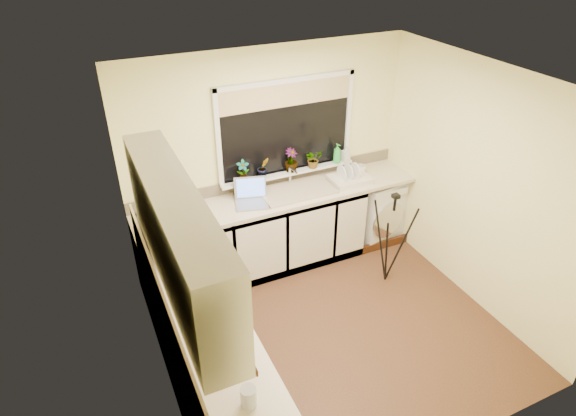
# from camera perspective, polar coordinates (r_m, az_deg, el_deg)

# --- Properties ---
(floor) EXTENTS (3.20, 3.20, 0.00)m
(floor) POSITION_cam_1_polar(r_m,az_deg,el_deg) (5.05, 4.92, -13.70)
(floor) COLOR brown
(floor) RESTS_ON ground
(ceiling) EXTENTS (3.20, 3.20, 0.00)m
(ceiling) POSITION_cam_1_polar(r_m,az_deg,el_deg) (3.76, 6.62, 13.85)
(ceiling) COLOR white
(ceiling) RESTS_ON ground
(wall_back) EXTENTS (3.20, 0.00, 3.20)m
(wall_back) POSITION_cam_1_polar(r_m,az_deg,el_deg) (5.45, -2.22, 5.85)
(wall_back) COLOR #FFFAAA
(wall_back) RESTS_ON ground
(wall_front) EXTENTS (3.20, 0.00, 3.20)m
(wall_front) POSITION_cam_1_polar(r_m,az_deg,el_deg) (3.38, 18.77, -14.64)
(wall_front) COLOR #FFFAAA
(wall_front) RESTS_ON ground
(wall_left) EXTENTS (0.00, 3.00, 3.00)m
(wall_left) POSITION_cam_1_polar(r_m,az_deg,el_deg) (3.86, -15.64, -7.41)
(wall_left) COLOR #FFFAAA
(wall_left) RESTS_ON ground
(wall_right) EXTENTS (0.00, 3.00, 3.00)m
(wall_right) POSITION_cam_1_polar(r_m,az_deg,el_deg) (5.19, 21.18, 2.20)
(wall_right) COLOR #FFFAAA
(wall_right) RESTS_ON ground
(base_cabinet_back) EXTENTS (2.55, 0.60, 0.86)m
(base_cabinet_back) POSITION_cam_1_polar(r_m,az_deg,el_deg) (5.51, -3.95, -3.50)
(base_cabinet_back) COLOR silver
(base_cabinet_back) RESTS_ON floor
(base_cabinet_left) EXTENTS (0.54, 2.40, 0.86)m
(base_cabinet_left) POSITION_cam_1_polar(r_m,az_deg,el_deg) (4.21, -9.06, -17.31)
(base_cabinet_left) COLOR silver
(base_cabinet_left) RESTS_ON floor
(worktop_back) EXTENTS (3.20, 0.60, 0.04)m
(worktop_back) POSITION_cam_1_polar(r_m,az_deg,el_deg) (5.37, -0.89, 1.28)
(worktop_back) COLOR beige
(worktop_back) RESTS_ON base_cabinet_back
(worktop_left) EXTENTS (0.60, 2.40, 0.04)m
(worktop_left) POSITION_cam_1_polar(r_m,az_deg,el_deg) (3.89, -9.61, -12.90)
(worktop_left) COLOR beige
(worktop_left) RESTS_ON base_cabinet_left
(upper_cabinet) EXTENTS (0.28, 1.90, 0.70)m
(upper_cabinet) POSITION_cam_1_polar(r_m,az_deg,el_deg) (3.18, -12.69, -3.28)
(upper_cabinet) COLOR silver
(upper_cabinet) RESTS_ON wall_left
(splashback_left) EXTENTS (0.02, 2.40, 0.45)m
(splashback_left) POSITION_cam_1_polar(r_m,az_deg,el_deg) (3.69, -14.31, -11.27)
(splashback_left) COLOR beige
(splashback_left) RESTS_ON wall_left
(splashback_back) EXTENTS (3.20, 0.02, 0.14)m
(splashback_back) POSITION_cam_1_polar(r_m,az_deg,el_deg) (5.56, -2.12, 3.43)
(splashback_back) COLOR beige
(splashback_back) RESTS_ON wall_back
(window_glass) EXTENTS (1.50, 0.02, 1.00)m
(window_glass) POSITION_cam_1_polar(r_m,az_deg,el_deg) (5.39, -0.24, 9.30)
(window_glass) COLOR black
(window_glass) RESTS_ON wall_back
(window_blind) EXTENTS (1.50, 0.02, 0.25)m
(window_blind) POSITION_cam_1_polar(r_m,az_deg,el_deg) (5.24, -0.13, 13.02)
(window_blind) COLOR tan
(window_blind) RESTS_ON wall_back
(windowsill) EXTENTS (1.60, 0.14, 0.03)m
(windowsill) POSITION_cam_1_polar(r_m,az_deg,el_deg) (5.55, 0.01, 4.17)
(windowsill) COLOR white
(windowsill) RESTS_ON wall_back
(sink) EXTENTS (0.82, 0.46, 0.03)m
(sink) POSITION_cam_1_polar(r_m,az_deg,el_deg) (5.43, 1.03, 2.02)
(sink) COLOR tan
(sink) RESTS_ON worktop_back
(faucet) EXTENTS (0.03, 0.03, 0.24)m
(faucet) POSITION_cam_1_polar(r_m,az_deg,el_deg) (5.52, 0.23, 3.82)
(faucet) COLOR silver
(faucet) RESTS_ON worktop_back
(washing_machine) EXTENTS (0.66, 0.64, 0.81)m
(washing_machine) POSITION_cam_1_polar(r_m,az_deg,el_deg) (6.20, 10.04, 0.09)
(washing_machine) COLOR white
(washing_machine) RESTS_ON floor
(laptop) EXTENTS (0.41, 0.39, 0.25)m
(laptop) POSITION_cam_1_polar(r_m,az_deg,el_deg) (5.22, -4.32, 1.34)
(laptop) COLOR gray
(laptop) RESTS_ON worktop_back
(kettle) EXTENTS (0.14, 0.14, 0.19)m
(kettle) POSITION_cam_1_polar(r_m,az_deg,el_deg) (4.12, -9.98, -7.82)
(kettle) COLOR white
(kettle) RESTS_ON worktop_left
(dish_rack) EXTENTS (0.45, 0.34, 0.07)m
(dish_rack) POSITION_cam_1_polar(r_m,az_deg,el_deg) (5.66, 7.18, 3.32)
(dish_rack) COLOR beige
(dish_rack) RESTS_ON worktop_back
(tripod) EXTENTS (0.68, 0.68, 1.10)m
(tripod) POSITION_cam_1_polar(r_m,az_deg,el_deg) (5.38, 11.81, -3.55)
(tripod) COLOR black
(tripod) RESTS_ON floor
(glass_jug) EXTENTS (0.10, 0.10, 0.15)m
(glass_jug) POSITION_cam_1_polar(r_m,az_deg,el_deg) (3.27, -4.63, -21.07)
(glass_jug) COLOR #B5B8C0
(glass_jug) RESTS_ON worktop_left
(steel_jar) EXTENTS (0.09, 0.09, 0.12)m
(steel_jar) POSITION_cam_1_polar(r_m,az_deg,el_deg) (3.96, -11.14, -10.54)
(steel_jar) COLOR silver
(steel_jar) RESTS_ON worktop_left
(microwave) EXTENTS (0.57, 0.67, 0.32)m
(microwave) POSITION_cam_1_polar(r_m,az_deg,el_deg) (4.60, -13.42, -2.73)
(microwave) COLOR silver
(microwave) RESTS_ON worktop_left
(plant_a) EXTENTS (0.15, 0.12, 0.26)m
(plant_a) POSITION_cam_1_polar(r_m,az_deg,el_deg) (5.27, -5.25, 4.24)
(plant_a) COLOR #999999
(plant_a) RESTS_ON windowsill
(plant_b) EXTENTS (0.13, 0.11, 0.24)m
(plant_b) POSITION_cam_1_polar(r_m,az_deg,el_deg) (5.36, -2.91, 4.71)
(plant_b) COLOR #999999
(plant_b) RESTS_ON windowsill
(plant_c) EXTENTS (0.19, 0.19, 0.27)m
(plant_c) POSITION_cam_1_polar(r_m,az_deg,el_deg) (5.49, 0.35, 5.58)
(plant_c) COLOR #999999
(plant_c) RESTS_ON windowsill
(plant_d) EXTENTS (0.21, 0.19, 0.21)m
(plant_d) POSITION_cam_1_polar(r_m,az_deg,el_deg) (5.59, 2.98, 5.74)
(plant_d) COLOR #999999
(plant_d) RESTS_ON windowsill
(soap_bottle_green) EXTENTS (0.11, 0.11, 0.23)m
(soap_bottle_green) POSITION_cam_1_polar(r_m,az_deg,el_deg) (5.72, 5.74, 6.34)
(soap_bottle_green) COLOR green
(soap_bottle_green) RESTS_ON windowsill
(soap_bottle_clear) EXTENTS (0.10, 0.10, 0.19)m
(soap_bottle_clear) POSITION_cam_1_polar(r_m,az_deg,el_deg) (5.79, 6.72, 6.32)
(soap_bottle_clear) COLOR #999999
(soap_bottle_clear) RESTS_ON windowsill
(cup_back) EXTENTS (0.15, 0.15, 0.10)m
(cup_back) POSITION_cam_1_polar(r_m,az_deg,el_deg) (5.88, 8.46, 4.48)
(cup_back) COLOR white
(cup_back) RESTS_ON worktop_back
(cup_left) EXTENTS (0.12, 0.12, 0.10)m
(cup_left) POSITION_cam_1_polar(r_m,az_deg,el_deg) (3.47, -7.85, -17.86)
(cup_left) COLOR beige
(cup_left) RESTS_ON worktop_left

